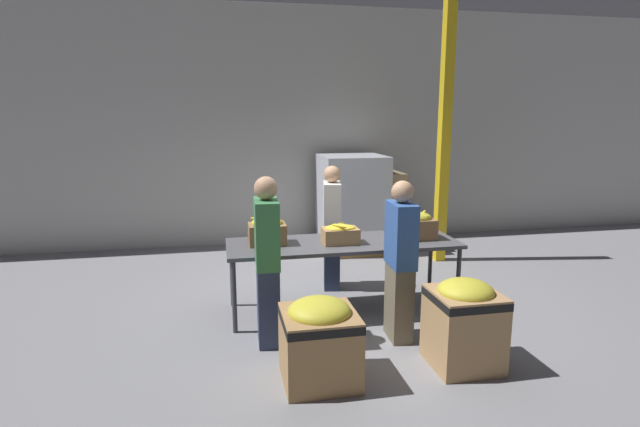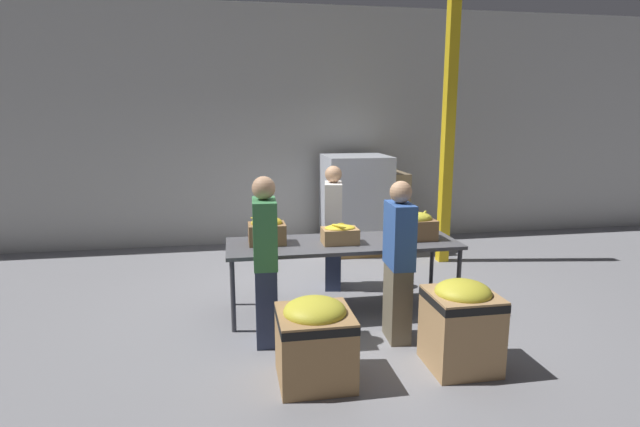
# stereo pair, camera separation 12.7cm
# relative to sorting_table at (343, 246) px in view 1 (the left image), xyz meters

# --- Properties ---
(ground_plane) EXTENTS (30.00, 30.00, 0.00)m
(ground_plane) POSITION_rel_sorting_table_xyz_m (0.00, 0.00, -0.76)
(ground_plane) COLOR gray
(wall_back) EXTENTS (16.00, 0.08, 4.00)m
(wall_back) POSITION_rel_sorting_table_xyz_m (0.00, 3.30, 1.24)
(wall_back) COLOR #B7B7B2
(wall_back) RESTS_ON ground_plane
(sorting_table) EXTENTS (2.60, 0.88, 0.81)m
(sorting_table) POSITION_rel_sorting_table_xyz_m (0.00, 0.00, 0.00)
(sorting_table) COLOR #4C4C51
(sorting_table) RESTS_ON ground_plane
(banana_box_0) EXTENTS (0.40, 0.31, 0.32)m
(banana_box_0) POSITION_rel_sorting_table_xyz_m (-0.85, 0.07, 0.20)
(banana_box_0) COLOR olive
(banana_box_0) RESTS_ON sorting_table
(banana_box_1) EXTENTS (0.39, 0.32, 0.24)m
(banana_box_1) POSITION_rel_sorting_table_xyz_m (-0.05, -0.06, 0.16)
(banana_box_1) COLOR #A37A4C
(banana_box_1) RESTS_ON sorting_table
(banana_box_2) EXTENTS (0.42, 0.32, 0.32)m
(banana_box_2) POSITION_rel_sorting_table_xyz_m (0.86, -0.02, 0.21)
(banana_box_2) COLOR olive
(banana_box_2) RESTS_ON sorting_table
(volunteer_0) EXTENTS (0.24, 0.45, 1.66)m
(volunteer_0) POSITION_rel_sorting_table_xyz_m (-0.92, -0.67, 0.06)
(volunteer_0) COLOR #2D3856
(volunteer_0) RESTS_ON ground_plane
(volunteer_1) EXTENTS (0.24, 0.44, 1.60)m
(volunteer_1) POSITION_rel_sorting_table_xyz_m (0.37, -0.83, 0.04)
(volunteer_1) COLOR #6B604C
(volunteer_1) RESTS_ON ground_plane
(volunteer_2) EXTENTS (0.29, 0.46, 1.59)m
(volunteer_2) POSITION_rel_sorting_table_xyz_m (0.05, 0.77, 0.03)
(volunteer_2) COLOR #2D3856
(volunteer_2) RESTS_ON ground_plane
(donation_bin_0) EXTENTS (0.62, 0.62, 0.73)m
(donation_bin_0) POSITION_rel_sorting_table_xyz_m (-0.57, -1.48, -0.37)
(donation_bin_0) COLOR #A37A4C
(donation_bin_0) RESTS_ON ground_plane
(donation_bin_1) EXTENTS (0.58, 0.58, 0.80)m
(donation_bin_1) POSITION_rel_sorting_table_xyz_m (0.74, -1.48, -0.33)
(donation_bin_1) COLOR tan
(donation_bin_1) RESTS_ON ground_plane
(support_pillar) EXTENTS (0.15, 0.15, 4.00)m
(support_pillar) POSITION_rel_sorting_table_xyz_m (1.95, 1.65, 1.24)
(support_pillar) COLOR gold
(support_pillar) RESTS_ON ground_plane
(pallet_stack_0) EXTENTS (1.11, 1.11, 1.57)m
(pallet_stack_0) POSITION_rel_sorting_table_xyz_m (0.79, 2.54, 0.01)
(pallet_stack_0) COLOR olive
(pallet_stack_0) RESTS_ON ground_plane
(pallet_stack_1) EXTENTS (0.91, 0.91, 1.29)m
(pallet_stack_1) POSITION_rel_sorting_table_xyz_m (1.18, 2.56, -0.13)
(pallet_stack_1) COLOR olive
(pallet_stack_1) RESTS_ON ground_plane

